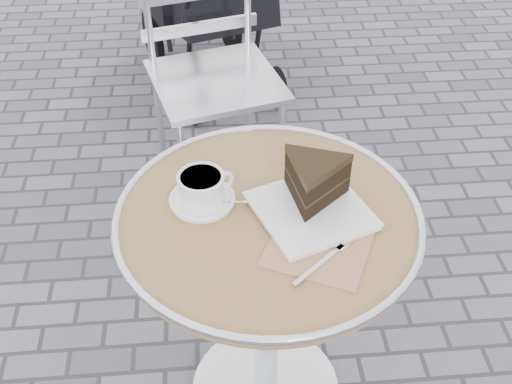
{
  "coord_description": "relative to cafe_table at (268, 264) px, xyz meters",
  "views": [
    {
      "loc": [
        -0.12,
        -1.08,
        1.73
      ],
      "look_at": [
        -0.03,
        0.03,
        0.78
      ],
      "focal_mm": 45.0,
      "sensor_mm": 36.0,
      "label": 1
    }
  ],
  "objects": [
    {
      "name": "bistro_chair",
      "position": [
        -0.12,
        1.07,
        0.05
      ],
      "size": [
        0.55,
        0.55,
        1.0
      ],
      "rotation": [
        0.0,
        0.0,
        0.26
      ],
      "color": "silver",
      "rests_on": "ground"
    },
    {
      "name": "cake_plate_set",
      "position": [
        0.11,
        0.02,
        0.22
      ],
      "size": [
        0.3,
        0.39,
        0.13
      ],
      "rotation": [
        0.0,
        0.0,
        0.36
      ],
      "color": "#AD7A5F",
      "rests_on": "cafe_table"
    },
    {
      "name": "cappuccino_set",
      "position": [
        -0.15,
        0.06,
        0.2
      ],
      "size": [
        0.18,
        0.15,
        0.08
      ],
      "rotation": [
        0.0,
        0.0,
        0.39
      ],
      "color": "white",
      "rests_on": "cafe_table"
    },
    {
      "name": "cafe_table",
      "position": [
        0.0,
        0.0,
        0.0
      ],
      "size": [
        0.72,
        0.72,
        0.74
      ],
      "color": "silver",
      "rests_on": "ground"
    }
  ]
}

